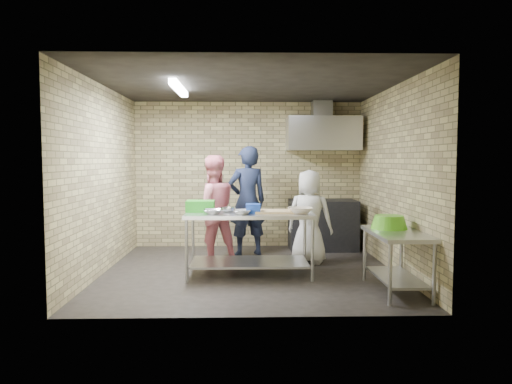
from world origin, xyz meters
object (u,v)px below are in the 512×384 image
stove (323,225)px  woman_pink (212,209)px  prep_table (249,244)px  side_counter (396,262)px  green_crate (200,206)px  woman_white (309,217)px  green_basin (389,222)px  man_navy (247,201)px  blue_tub (253,209)px  bottle_green (345,139)px

stove → woman_pink: size_ratio=0.71×
prep_table → woman_pink: woman_pink is taller
side_counter → green_crate: size_ratio=3.03×
green_crate → woman_white: size_ratio=0.27×
woman_pink → green_crate: bearing=61.1°
green_basin → man_navy: bearing=131.6°
side_counter → blue_tub: (-1.75, 0.80, 0.58)m
blue_tub → green_basin: (1.73, -0.55, -0.12)m
side_counter → green_basin: 0.52m
green_crate → stove: bearing=40.1°
man_navy → woman_pink: 0.78m
prep_table → man_navy: man_navy is taller
bottle_green → man_navy: bearing=-158.7°
prep_table → man_navy: bearing=90.8°
green_crate → woman_white: woman_white is taller
prep_table → woman_pink: bearing=124.8°
side_counter → prep_table: bearing=153.4°
green_crate → bottle_green: size_ratio=2.64×
green_basin → bottle_green: bearing=89.6°
prep_table → side_counter: 2.02m
green_basin → man_navy: size_ratio=0.25×
prep_table → green_crate: size_ratio=4.50×
blue_tub → man_navy: bearing=92.7°
green_basin → blue_tub: bearing=162.3°
stove → woman_white: woman_white is taller
bottle_green → woman_pink: bearing=-152.3°
stove → blue_tub: size_ratio=6.07×
green_basin → woman_white: bearing=121.2°
bottle_green → green_crate: bearing=-141.8°
man_navy → bottle_green: bearing=-176.8°
stove → prep_table: bearing=-126.2°
blue_tub → green_crate: bearing=163.7°
prep_table → side_counter: (1.80, -0.90, -0.07)m
blue_tub → man_navy: man_navy is taller
bottle_green → man_navy: size_ratio=0.08×
green_crate → green_basin: size_ratio=0.86×
green_crate → woman_white: (1.65, 0.60, -0.23)m
bottle_green → woman_white: bearing=-122.0°
woman_pink → woman_white: (1.53, -0.11, -0.11)m
prep_table → blue_tub: bearing=-63.4°
green_crate → green_basin: green_crate is taller
green_basin → bottle_green: bottle_green is taller
side_counter → woman_white: (-0.85, 1.62, 0.36)m
blue_tub → bottle_green: (1.75, 2.19, 1.06)m
blue_tub → bottle_green: bearing=51.3°
stove → green_crate: 2.73m
stove → man_navy: 1.53m
bottle_green → blue_tub: bearing=-128.7°
woman_white → green_basin: bearing=143.2°
woman_white → man_navy: bearing=-12.1°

